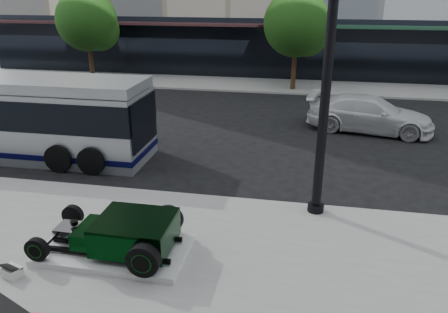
# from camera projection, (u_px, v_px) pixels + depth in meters

# --- Properties ---
(ground) EXTENTS (120.00, 120.00, 0.00)m
(ground) POSITION_uv_depth(u_px,v_px,m) (246.00, 174.00, 14.75)
(ground) COLOR black
(ground) RESTS_ON ground
(sidewalk_far) EXTENTS (70.00, 4.00, 0.12)m
(sidewalk_far) POSITION_uv_depth(u_px,v_px,m) (277.00, 86.00, 27.53)
(sidewalk_far) COLOR gray
(sidewalk_far) RESTS_ON ground
(street_trees) EXTENTS (29.80, 3.80, 5.70)m
(street_trees) POSITION_uv_depth(u_px,v_px,m) (299.00, 26.00, 25.13)
(street_trees) COLOR black
(street_trees) RESTS_ON sidewalk_far
(display_plinth) EXTENTS (3.40, 1.80, 0.15)m
(display_plinth) POSITION_uv_depth(u_px,v_px,m) (115.00, 250.00, 10.18)
(display_plinth) COLOR silver
(display_plinth) RESTS_ON sidewalk_near
(hot_rod) EXTENTS (3.22, 2.00, 0.81)m
(hot_rod) POSITION_uv_depth(u_px,v_px,m) (127.00, 233.00, 9.94)
(hot_rod) COLOR black
(hot_rod) RESTS_ON display_plinth
(info_plaque) EXTENTS (0.47, 0.41, 0.31)m
(info_plaque) POSITION_uv_depth(u_px,v_px,m) (12.00, 271.00, 9.34)
(info_plaque) COLOR silver
(info_plaque) RESTS_ON sidewalk_near
(lamppost) EXTENTS (0.45, 0.45, 8.17)m
(lamppost) POSITION_uv_depth(u_px,v_px,m) (327.00, 75.00, 10.73)
(lamppost) COLOR black
(lamppost) RESTS_ON sidewalk_near
(white_sedan) EXTENTS (5.58, 3.03, 1.53)m
(white_sedan) POSITION_uv_depth(u_px,v_px,m) (369.00, 114.00, 18.91)
(white_sedan) COLOR silver
(white_sedan) RESTS_ON ground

